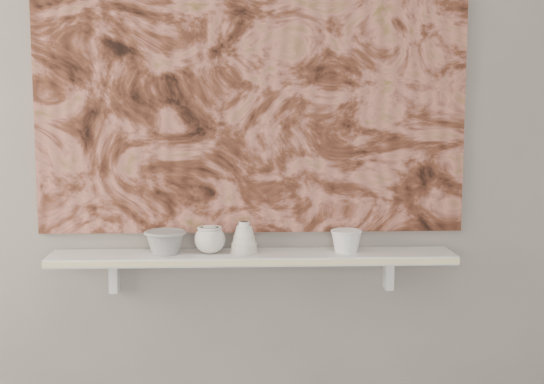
{
  "coord_description": "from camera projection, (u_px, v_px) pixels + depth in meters",
  "views": [
    {
      "loc": [
        -0.04,
        -1.07,
        1.47
      ],
      "look_at": [
        0.07,
        1.49,
        1.15
      ],
      "focal_mm": 50.0,
      "sensor_mm": 36.0,
      "label": 1
    }
  ],
  "objects": [
    {
      "name": "shelf",
      "position": [
        253.0,
        257.0,
        2.63
      ],
      "size": [
        1.4,
        0.18,
        0.03
      ],
      "primitive_type": "cube",
      "color": "silver",
      "rests_on": "wall_back"
    },
    {
      "name": "bracket_left",
      "position": [
        114.0,
        275.0,
        2.68
      ],
      "size": [
        0.03,
        0.06,
        0.12
      ],
      "primitive_type": "cube",
      "color": "silver",
      "rests_on": "wall_back"
    },
    {
      "name": "shelf_stripe",
      "position": [
        253.0,
        263.0,
        2.53
      ],
      "size": [
        1.4,
        0.01,
        0.02
      ],
      "primitive_type": "cube",
      "color": "beige",
      "rests_on": "shelf"
    },
    {
      "name": "wall_back",
      "position": [
        252.0,
        130.0,
        2.66
      ],
      "size": [
        3.6,
        0.0,
        3.6
      ],
      "primitive_type": "plane",
      "rotation": [
        1.57,
        0.0,
        0.0
      ],
      "color": "gray",
      "rests_on": "floor"
    },
    {
      "name": "cup_cream",
      "position": [
        210.0,
        239.0,
        2.61
      ],
      "size": [
        0.14,
        0.14,
        0.1
      ],
      "primitive_type": null,
      "rotation": [
        0.0,
        0.0,
        -0.38
      ],
      "color": "beige",
      "rests_on": "shelf"
    },
    {
      "name": "bowl_white",
      "position": [
        346.0,
        241.0,
        2.63
      ],
      "size": [
        0.12,
        0.12,
        0.08
      ],
      "primitive_type": null,
      "rotation": [
        0.0,
        0.0,
        0.13
      ],
      "color": "silver",
      "rests_on": "shelf"
    },
    {
      "name": "bowl_grey",
      "position": [
        165.0,
        242.0,
        2.61
      ],
      "size": [
        0.18,
        0.18,
        0.08
      ],
      "primitive_type": null,
      "rotation": [
        0.0,
        0.0,
        0.32
      ],
      "color": "gray",
      "rests_on": "shelf"
    },
    {
      "name": "house_motif",
      "position": [
        379.0,
        164.0,
        2.67
      ],
      "size": [
        0.09,
        0.0,
        0.08
      ],
      "primitive_type": "cube",
      "color": "black",
      "rests_on": "painting"
    },
    {
      "name": "bell_vessel",
      "position": [
        244.0,
        237.0,
        2.62
      ],
      "size": [
        0.1,
        0.1,
        0.11
      ],
      "primitive_type": null,
      "rotation": [
        0.0,
        0.0,
        -0.05
      ],
      "color": "white",
      "rests_on": "shelf"
    },
    {
      "name": "painting",
      "position": [
        252.0,
        76.0,
        2.63
      ],
      "size": [
        1.5,
        0.02,
        1.1
      ],
      "primitive_type": "cube",
      "color": "#5C2F1E",
      "rests_on": "wall_back"
    },
    {
      "name": "bracket_right",
      "position": [
        388.0,
        272.0,
        2.72
      ],
      "size": [
        0.03,
        0.06,
        0.12
      ],
      "primitive_type": "cube",
      "color": "silver",
      "rests_on": "wall_back"
    }
  ]
}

